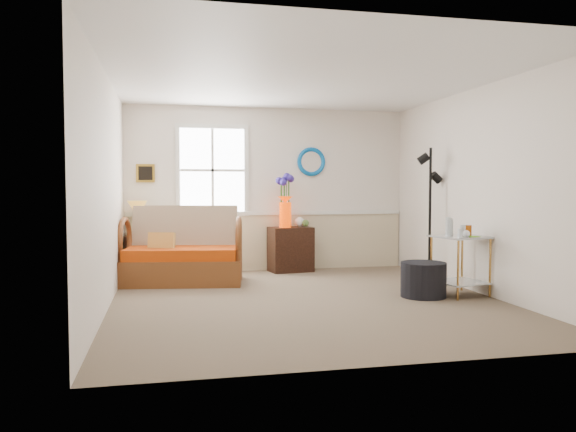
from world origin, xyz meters
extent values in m
cube|color=#7F6B51|center=(0.00, 0.00, 0.00)|extent=(4.50, 5.00, 0.01)
cube|color=white|center=(0.00, 0.00, 2.60)|extent=(4.50, 5.00, 0.01)
cube|color=silver|center=(0.00, 2.50, 1.30)|extent=(4.50, 0.01, 2.60)
cube|color=silver|center=(0.00, -2.50, 1.30)|extent=(4.50, 0.01, 2.60)
cube|color=silver|center=(-2.25, 0.00, 1.30)|extent=(0.01, 5.00, 2.60)
cube|color=silver|center=(2.25, 0.00, 1.30)|extent=(0.01, 5.00, 2.60)
cube|color=#C7B690|center=(0.00, 2.48, 0.45)|extent=(4.46, 0.02, 0.90)
cube|color=white|center=(0.00, 2.47, 0.92)|extent=(4.46, 0.04, 0.06)
cube|color=#AC842B|center=(-1.92, 2.48, 1.55)|extent=(0.28, 0.03, 0.28)
torus|color=#0E7FCB|center=(0.70, 2.48, 1.75)|extent=(0.47, 0.07, 0.47)
imported|color=#4E7132|center=(-1.91, 2.26, 0.75)|extent=(0.40, 0.43, 0.29)
cylinder|color=black|center=(1.45, -0.10, 0.21)|extent=(0.72, 0.72, 0.42)
camera|label=1|loc=(-1.61, -6.39, 1.34)|focal=35.00mm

